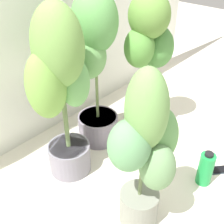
{
  "coord_description": "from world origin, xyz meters",
  "views": [
    {
      "loc": [
        -1.14,
        -0.67,
        1.34
      ],
      "look_at": [
        -0.07,
        0.28,
        0.37
      ],
      "focal_mm": 46.43,
      "sensor_mm": 36.0,
      "label": 1
    }
  ],
  "objects_px": {
    "potted_plant_back_center": "(93,60)",
    "potted_plant_front_left": "(145,149)",
    "nutrient_bottle": "(206,169)",
    "potted_plant_back_right": "(148,54)",
    "cell_phone": "(221,170)",
    "potted_plant_back_left": "(60,86)"
  },
  "relations": [
    {
      "from": "cell_phone",
      "to": "potted_plant_back_right",
      "type": "bearing_deg",
      "value": -142.09
    },
    {
      "from": "cell_phone",
      "to": "potted_plant_front_left",
      "type": "bearing_deg",
      "value": -63.89
    },
    {
      "from": "potted_plant_back_center",
      "to": "nutrient_bottle",
      "type": "xyz_separation_m",
      "value": [
        0.13,
        -0.77,
        -0.5
      ]
    },
    {
      "from": "potted_plant_front_left",
      "to": "potted_plant_back_right",
      "type": "height_order",
      "value": "potted_plant_back_right"
    },
    {
      "from": "potted_plant_front_left",
      "to": "nutrient_bottle",
      "type": "relative_size",
      "value": 3.82
    },
    {
      "from": "potted_plant_back_right",
      "to": "nutrient_bottle",
      "type": "xyz_separation_m",
      "value": [
        -0.2,
        -0.6,
        -0.48
      ]
    },
    {
      "from": "potted_plant_back_left",
      "to": "nutrient_bottle",
      "type": "bearing_deg",
      "value": -56.0
    },
    {
      "from": "potted_plant_back_right",
      "to": "potted_plant_back_center",
      "type": "height_order",
      "value": "potted_plant_back_center"
    },
    {
      "from": "potted_plant_back_left",
      "to": "potted_plant_front_left",
      "type": "distance_m",
      "value": 0.57
    },
    {
      "from": "potted_plant_back_left",
      "to": "potted_plant_back_right",
      "type": "bearing_deg",
      "value": -7.13
    },
    {
      "from": "potted_plant_back_left",
      "to": "potted_plant_front_left",
      "type": "bearing_deg",
      "value": -89.96
    },
    {
      "from": "potted_plant_back_center",
      "to": "cell_phone",
      "type": "relative_size",
      "value": 6.68
    },
    {
      "from": "potted_plant_front_left",
      "to": "potted_plant_back_right",
      "type": "xyz_separation_m",
      "value": [
        0.66,
        0.47,
        0.1
      ]
    },
    {
      "from": "potted_plant_back_center",
      "to": "nutrient_bottle",
      "type": "relative_size",
      "value": 4.48
    },
    {
      "from": "cell_phone",
      "to": "nutrient_bottle",
      "type": "xyz_separation_m",
      "value": [
        -0.16,
        0.04,
        0.1
      ]
    },
    {
      "from": "cell_phone",
      "to": "potted_plant_back_left",
      "type": "bearing_deg",
      "value": -98.01
    },
    {
      "from": "potted_plant_back_left",
      "to": "potted_plant_back_right",
      "type": "relative_size",
      "value": 1.04
    },
    {
      "from": "potted_plant_back_center",
      "to": "potted_plant_back_right",
      "type": "bearing_deg",
      "value": -26.61
    },
    {
      "from": "potted_plant_back_left",
      "to": "nutrient_bottle",
      "type": "distance_m",
      "value": 0.96
    },
    {
      "from": "potted_plant_back_right",
      "to": "cell_phone",
      "type": "distance_m",
      "value": 0.87
    },
    {
      "from": "potted_plant_front_left",
      "to": "cell_phone",
      "type": "distance_m",
      "value": 0.81
    },
    {
      "from": "potted_plant_back_center",
      "to": "potted_plant_front_left",
      "type": "bearing_deg",
      "value": -117.34
    }
  ]
}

